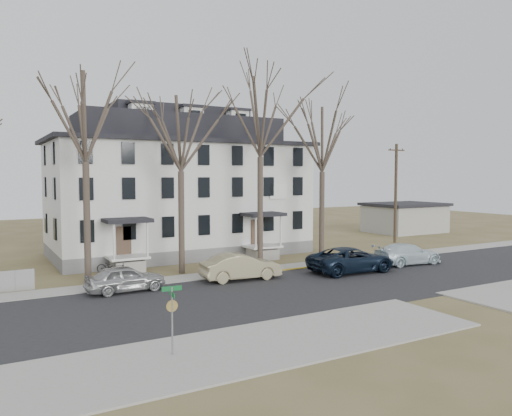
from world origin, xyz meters
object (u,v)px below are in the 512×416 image
boarding_house (180,189)px  street_sign (172,310)px  tree_mid_left (180,127)px  bicycle_right (118,271)px  bicycle_left (111,266)px  utility_pole_far (396,192)px  tree_center (260,110)px  car_navy (351,260)px  car_white (408,254)px  tree_mid_right (322,135)px  car_silver (125,279)px  car_tan (241,267)px  tree_far_left (85,110)px

boarding_house → street_sign: (-8.84, -22.37, -3.68)m
tree_mid_left → bicycle_right: (-4.01, 0.69, -9.16)m
bicycle_left → bicycle_right: 1.47m
utility_pole_far → tree_center: bearing=-166.5°
car_navy → car_white: (5.50, 0.27, -0.08)m
tree_mid_right → car_navy: tree_mid_right is taller
street_sign → car_navy: bearing=35.0°
boarding_house → car_silver: 14.74m
car_tan → car_white: 13.13m
boarding_house → tree_mid_right: size_ratio=1.63×
tree_mid_left → car_navy: size_ratio=2.13×
car_tan → car_white: (13.08, -1.19, -0.06)m
car_silver → street_sign: bearing=172.1°
tree_far_left → car_navy: 19.32m
tree_far_left → bicycle_left: bearing=49.1°
tree_mid_right → car_white: 10.93m
tree_center → car_tan: size_ratio=2.97×
car_navy → bicycle_left: bearing=64.4°
utility_pole_far → street_sign: bearing=-147.9°
tree_mid_right → bicycle_right: size_ratio=8.66×
car_tan → bicycle_left: size_ratio=2.69×
boarding_house → bicycle_right: 11.37m
boarding_house → utility_pole_far: 20.88m
tree_center → car_tan: (-3.63, -3.88, -10.27)m
boarding_house → car_white: bearing=-46.7°
tree_mid_left → bicycle_right: bearing=170.2°
tree_far_left → car_white: (21.45, -5.07, -9.59)m
utility_pole_far → car_navy: bearing=-144.9°
tree_mid_left → car_white: size_ratio=2.45×
tree_mid_left → utility_pole_far: bearing=10.1°
tree_mid_right → car_silver: size_ratio=2.93×
car_navy → car_silver: bearing=85.4°
boarding_house → car_navy: boarding_house is taller
bicycle_left → car_silver: bearing=-162.1°
car_silver → car_tan: car_tan is taller
tree_mid_right → utility_pole_far: size_ratio=1.34×
bicycle_left → bicycle_right: size_ratio=1.25×
utility_pole_far → bicycle_right: (-27.51, -3.51, -4.46)m
tree_mid_left → car_white: 18.51m
tree_center → tree_mid_right: (5.50, 0.00, -1.48)m
utility_pole_far → street_sign: (-29.34, -18.41, -3.20)m
tree_far_left → car_navy: size_ratio=2.29×
boarding_house → car_silver: size_ratio=4.78×
tree_far_left → car_silver: bearing=-69.5°
car_navy → car_white: 5.51m
tree_far_left → car_silver: (1.32, -3.54, -9.60)m
bicycle_right → tree_mid_right: bearing=-82.9°
tree_far_left → car_tan: tree_far_left is taller
bicycle_right → car_white: bearing=-96.9°
boarding_house → tree_far_left: size_ratio=1.52×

